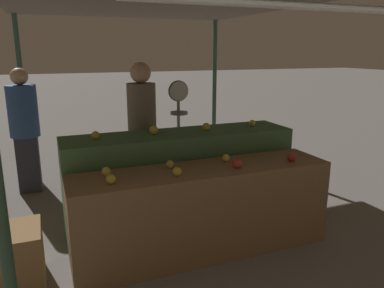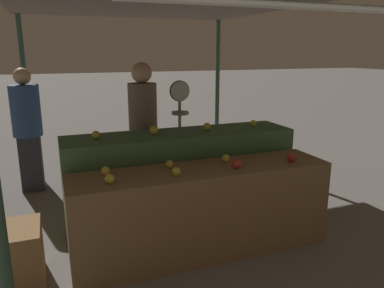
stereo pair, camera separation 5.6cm
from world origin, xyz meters
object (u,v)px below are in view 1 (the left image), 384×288
at_px(produce_scale, 179,118).
at_px(person_customer_left, 24,123).
at_px(person_vendor_at_scale, 142,127).
at_px(wooden_crate_side, 11,259).

distance_m(produce_scale, person_customer_left, 2.02).
bearing_deg(person_vendor_at_scale, wooden_crate_side, 52.48).
relative_size(produce_scale, wooden_crate_side, 3.13).
distance_m(person_vendor_at_scale, person_customer_left, 1.70).
height_order(produce_scale, person_customer_left, person_customer_left).
bearing_deg(produce_scale, person_vendor_at_scale, -173.14).
distance_m(person_vendor_at_scale, wooden_crate_side, 1.84).
bearing_deg(person_customer_left, produce_scale, 151.42).
relative_size(person_vendor_at_scale, wooden_crate_side, 3.57).
bearing_deg(produce_scale, wooden_crate_side, -149.04).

